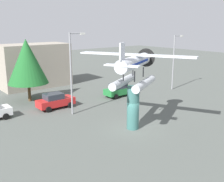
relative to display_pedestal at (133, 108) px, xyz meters
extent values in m
plane|color=#515651|center=(0.00, 0.00, -1.97)|extent=(140.00, 140.00, 0.00)
cylinder|color=#386B66|center=(0.00, 0.00, 0.00)|extent=(1.10, 1.10, 3.94)
cylinder|color=silver|center=(0.46, -0.89, 2.32)|extent=(4.58, 2.83, 0.70)
cylinder|color=#333338|center=(1.30, 0.11, 3.12)|extent=(0.13, 0.13, 0.90)
cylinder|color=#333338|center=(-0.83, -1.00, 3.12)|extent=(0.13, 0.13, 0.90)
cylinder|color=silver|center=(-0.46, 0.89, 2.32)|extent=(4.58, 2.83, 0.70)
cylinder|color=#333338|center=(0.83, 1.00, 3.12)|extent=(0.13, 0.13, 0.90)
cylinder|color=#333338|center=(-1.30, -0.11, 3.12)|extent=(0.13, 0.13, 0.90)
cylinder|color=silver|center=(0.00, 0.00, 4.12)|extent=(6.01, 3.84, 1.10)
cube|color=#193399|center=(0.18, 0.09, 4.12)|extent=(4.38, 3.01, 0.20)
cone|color=#262628|center=(2.88, 1.50, 4.12)|extent=(1.03, 1.10, 0.88)
cylinder|color=black|center=(3.24, 1.68, 4.12)|extent=(0.87, 1.62, 1.80)
cube|color=silver|center=(0.35, 0.18, 4.73)|extent=(5.77, 9.74, 0.12)
cube|color=silver|center=(-2.48, -1.29, 4.22)|extent=(1.91, 2.81, 0.10)
cube|color=silver|center=(-2.48, -1.29, 5.32)|extent=(0.85, 0.52, 1.30)
cylinder|color=black|center=(-8.23, 9.67, -1.65)|extent=(0.64, 0.22, 0.64)
cylinder|color=black|center=(-8.23, 11.47, -1.65)|extent=(0.64, 0.22, 0.64)
cube|color=red|center=(-2.55, 9.98, -1.25)|extent=(4.20, 1.70, 0.80)
cube|color=#2D333D|center=(-2.80, 9.98, -0.53)|extent=(2.00, 1.56, 0.64)
cylinder|color=black|center=(-1.20, 9.08, -1.65)|extent=(0.64, 0.22, 0.64)
cylinder|color=black|center=(-1.20, 10.88, -1.65)|extent=(0.64, 0.22, 0.64)
cylinder|color=black|center=(-3.90, 9.08, -1.65)|extent=(0.64, 0.22, 0.64)
cylinder|color=black|center=(-3.90, 10.88, -1.65)|extent=(0.64, 0.22, 0.64)
cube|color=#237A38|center=(6.51, 9.43, -1.25)|extent=(4.20, 1.70, 0.80)
cube|color=#2D333D|center=(6.26, 9.43, -0.53)|extent=(2.00, 1.56, 0.64)
cylinder|color=black|center=(7.86, 8.53, -1.65)|extent=(0.64, 0.22, 0.64)
cylinder|color=black|center=(7.86, 10.33, -1.65)|extent=(0.64, 0.22, 0.64)
cylinder|color=black|center=(5.16, 8.53, -1.65)|extent=(0.64, 0.22, 0.64)
cylinder|color=black|center=(5.16, 10.33, -1.65)|extent=(0.64, 0.22, 0.64)
cylinder|color=gray|center=(-2.20, 6.95, 2.27)|extent=(0.18, 0.18, 8.49)
cylinder|color=gray|center=(-1.40, 6.95, 6.42)|extent=(1.60, 0.12, 0.12)
cube|color=silver|center=(-0.70, 6.95, 6.37)|extent=(0.50, 0.28, 0.20)
cylinder|color=gray|center=(14.93, 7.49, 1.92)|extent=(0.18, 0.18, 7.78)
cylinder|color=gray|center=(15.73, 7.49, 5.71)|extent=(1.60, 0.12, 0.12)
cube|color=silver|center=(16.43, 7.49, 5.66)|extent=(0.50, 0.28, 0.20)
cube|color=#9E9384|center=(0.27, 22.00, 1.25)|extent=(10.09, 5.17, 6.43)
cylinder|color=brown|center=(-3.68, 14.67, -0.85)|extent=(0.36, 0.36, 2.25)
cone|color=#1E6028|center=(-3.68, 14.67, 2.96)|extent=(4.83, 4.83, 5.37)
camera|label=1|loc=(-16.04, -16.81, 7.34)|focal=43.28mm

